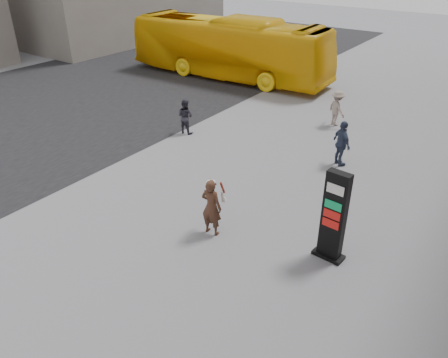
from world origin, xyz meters
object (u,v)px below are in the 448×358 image
Objects in this scene: info_pylon at (334,217)px; woman at (212,206)px; pedestrian_b at (337,108)px; pedestrian_c at (342,144)px; pedestrian_a at (185,116)px; bus at (229,48)px.

info_pylon reaches higher than woman.
woman reaches higher than pedestrian_b.
woman is 6.48m from pedestrian_c.
pedestrian_b reaches higher than pedestrian_a.
bus reaches higher than woman.
pedestrian_c is at bearing 148.16° from pedestrian_b.
pedestrian_c reaches higher than pedestrian_a.
woman reaches higher than pedestrian_a.
bus reaches higher than pedestrian_b.
info_pylon is at bearing 147.21° from pedestrian_c.
woman is 7.71m from pedestrian_a.
bus reaches higher than info_pylon.
pedestrian_b is (-3.68, 9.18, -0.48)m from info_pylon.
pedestrian_a is at bearing 76.25° from pedestrian_b.
woman is 1.00× the size of pedestrian_c.
woman is at bearing 132.66° from pedestrian_a.
bus reaches higher than pedestrian_a.
bus is 7.27× the size of pedestrian_c.
pedestrian_b is (8.67, -3.75, -0.98)m from bus.
woman is 16.61m from bus.
bus is 9.50m from pedestrian_b.
info_pylon is at bearing -168.29° from woman.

